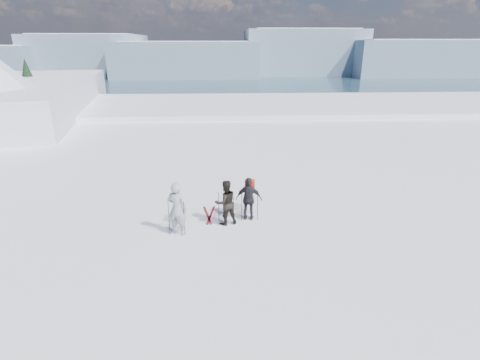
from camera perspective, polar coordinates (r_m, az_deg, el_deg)
The scene contains 8 objects.
lake_basin at distance 43.05m, azimuth 0.10°, elevation 2.47°, with size 820.00×820.00×71.62m.
far_mountain_range at distance 467.04m, azimuth 1.02°, elevation 18.42°, with size 770.00×110.00×53.00m.
skier_grey at distance 13.56m, azimuth -9.55°, elevation -4.33°, with size 0.73×0.48×1.99m, color #989BA5.
skier_dark at distance 14.16m, azimuth -2.22°, elevation -3.44°, with size 0.86×0.67×1.77m, color black.
skier_pack at distance 14.51m, azimuth 1.38°, elevation -2.91°, with size 1.02×0.42×1.73m, color black.
backpack at distance 14.35m, azimuth 1.54°, elevation 1.56°, with size 0.37×0.21×0.48m, color red.
ski_poles at distance 14.06m, azimuth -3.42°, elevation -4.79°, with size 3.31×1.11×1.35m.
skis_loose at distance 15.23m, azimuth -4.72°, elevation -5.34°, with size 0.53×1.69×0.03m.
Camera 1 is at (-2.17, -10.97, 6.54)m, focal length 28.00 mm.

